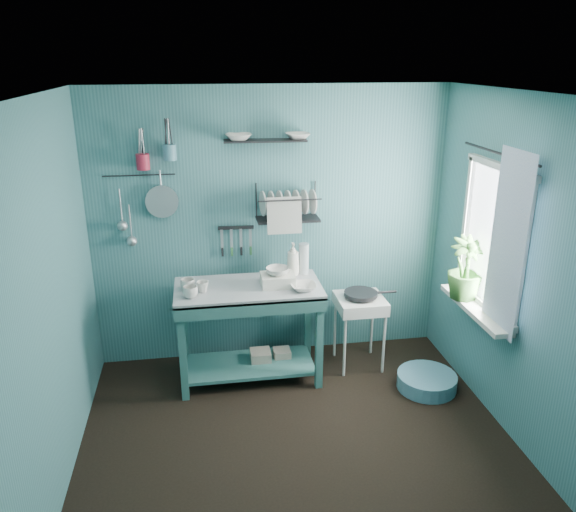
{
  "coord_description": "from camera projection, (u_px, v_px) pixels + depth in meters",
  "views": [
    {
      "loc": [
        -0.63,
        -3.34,
        2.72
      ],
      "look_at": [
        0.05,
        0.85,
        1.2
      ],
      "focal_mm": 35.0,
      "sensor_mm": 36.0,
      "label": 1
    }
  ],
  "objects": [
    {
      "name": "curtain_rod",
      "position": [
        499.0,
        153.0,
        4.08
      ],
      "size": [
        0.02,
        1.05,
        0.02
      ],
      "primitive_type": "cylinder",
      "rotation": [
        1.57,
        0.0,
        0.0
      ],
      "color": "black",
      "rests_on": "wall_right"
    },
    {
      "name": "mug_mid",
      "position": [
        203.0,
        287.0,
        4.62
      ],
      "size": [
        0.14,
        0.14,
        0.09
      ],
      "primitive_type": "imported",
      "rotation": [
        0.0,
        0.0,
        0.52
      ],
      "color": "beige",
      "rests_on": "work_counter"
    },
    {
      "name": "knife_strip",
      "position": [
        236.0,
        228.0,
        5.01
      ],
      "size": [
        0.32,
        0.03,
        0.03
      ],
      "primitive_type": "cube",
      "rotation": [
        0.0,
        0.0,
        -0.04
      ],
      "color": "black",
      "rests_on": "wall_back"
    },
    {
      "name": "wall_right",
      "position": [
        525.0,
        278.0,
        3.94
      ],
      "size": [
        0.0,
        3.0,
        3.0
      ],
      "primitive_type": "plane",
      "rotation": [
        1.57,
        0.0,
        -1.57
      ],
      "color": "#336469",
      "rests_on": "ground"
    },
    {
      "name": "counter_bowl",
      "position": [
        304.0,
        287.0,
        4.67
      ],
      "size": [
        0.22,
        0.22,
        0.05
      ],
      "primitive_type": "imported",
      "color": "beige",
      "rests_on": "work_counter"
    },
    {
      "name": "hook_rail",
      "position": [
        139.0,
        175.0,
        4.72
      ],
      "size": [
        0.6,
        0.01,
        0.01
      ],
      "primitive_type": "cylinder",
      "rotation": [
        0.0,
        1.57,
        0.0
      ],
      "color": "black",
      "rests_on": "wall_back"
    },
    {
      "name": "utensil_cup_teal",
      "position": [
        170.0,
        152.0,
        4.65
      ],
      "size": [
        0.11,
        0.11,
        0.13
      ],
      "primitive_type": "cylinder",
      "color": "teal",
      "rests_on": "wall_back"
    },
    {
      "name": "mug_right",
      "position": [
        188.0,
        285.0,
        4.66
      ],
      "size": [
        0.17,
        0.17,
        0.1
      ],
      "primitive_type": "imported",
      "rotation": [
        0.0,
        0.0,
        1.05
      ],
      "color": "beige",
      "rests_on": "work_counter"
    },
    {
      "name": "tub_bowl",
      "position": [
        278.0,
        271.0,
        4.72
      ],
      "size": [
        0.2,
        0.19,
        0.06
      ],
      "primitive_type": "imported",
      "color": "beige",
      "rests_on": "wash_tub"
    },
    {
      "name": "hotplate_stand",
      "position": [
        359.0,
        331.0,
        5.14
      ],
      "size": [
        0.46,
        0.46,
        0.67
      ],
      "primitive_type": "cube",
      "rotation": [
        0.0,
        0.0,
        0.08
      ],
      "color": "silver",
      "rests_on": "floor"
    },
    {
      "name": "soap_bottle",
      "position": [
        293.0,
        259.0,
        4.95
      ],
      "size": [
        0.11,
        0.12,
        0.3
      ],
      "primitive_type": "imported",
      "color": "silver",
      "rests_on": "work_counter"
    },
    {
      "name": "utensil_cup_magenta",
      "position": [
        143.0,
        162.0,
        4.64
      ],
      "size": [
        0.11,
        0.11,
        0.13
      ],
      "primitive_type": "cylinder",
      "color": "maroon",
      "rests_on": "wall_back"
    },
    {
      "name": "floor",
      "position": [
        300.0,
        449.0,
        4.12
      ],
      "size": [
        3.2,
        3.2,
        0.0
      ],
      "primitive_type": "plane",
      "color": "black",
      "rests_on": "ground"
    },
    {
      "name": "water_bottle",
      "position": [
        304.0,
        259.0,
        4.98
      ],
      "size": [
        0.09,
        0.09,
        0.28
      ],
      "primitive_type": "cylinder",
      "color": "#A8B6BB",
      "rests_on": "work_counter"
    },
    {
      "name": "ceiling",
      "position": [
        303.0,
        95.0,
        3.27
      ],
      "size": [
        3.2,
        3.2,
        0.0
      ],
      "primitive_type": "plane",
      "rotation": [
        3.14,
        0.0,
        0.0
      ],
      "color": "silver",
      "rests_on": "ground"
    },
    {
      "name": "frying_pan",
      "position": [
        361.0,
        294.0,
        5.02
      ],
      "size": [
        0.3,
        0.3,
        0.03
      ],
      "primitive_type": "cylinder",
      "color": "black",
      "rests_on": "hotplate_stand"
    },
    {
      "name": "wall_back",
      "position": [
        271.0,
        227.0,
        5.09
      ],
      "size": [
        3.2,
        0.0,
        3.2
      ],
      "primitive_type": "plane",
      "rotation": [
        1.57,
        0.0,
        0.0
      ],
      "color": "#336469",
      "rests_on": "ground"
    },
    {
      "name": "windowsill",
      "position": [
        475.0,
        309.0,
        4.49
      ],
      "size": [
        0.16,
        0.95,
        0.04
      ],
      "primitive_type": "cube",
      "color": "silver",
      "rests_on": "wall_right"
    },
    {
      "name": "wall_left",
      "position": [
        46.0,
        309.0,
        3.45
      ],
      "size": [
        0.0,
        3.0,
        3.0
      ],
      "primitive_type": "plane",
      "rotation": [
        1.57,
        0.0,
        1.57
      ],
      "color": "#336469",
      "rests_on": "ground"
    },
    {
      "name": "storage_tin_small",
      "position": [
        282.0,
        359.0,
        5.13
      ],
      "size": [
        0.15,
        0.15,
        0.2
      ],
      "primitive_type": "cube",
      "color": "gray",
      "rests_on": "floor"
    },
    {
      "name": "wash_tub",
      "position": [
        278.0,
        280.0,
        4.75
      ],
      "size": [
        0.28,
        0.22,
        0.1
      ],
      "primitive_type": "cube",
      "color": "silver",
      "rests_on": "work_counter"
    },
    {
      "name": "work_counter",
      "position": [
        249.0,
        333.0,
        4.9
      ],
      "size": [
        1.29,
        0.73,
        0.88
      ],
      "primitive_type": "cube",
      "rotation": [
        0.0,
        0.0,
        -0.09
      ],
      "color": "#306663",
      "rests_on": "floor"
    },
    {
      "name": "upper_shelf",
      "position": [
        265.0,
        141.0,
        4.72
      ],
      "size": [
        0.71,
        0.21,
        0.01
      ],
      "primitive_type": "cube",
      "rotation": [
        0.0,
        0.0,
        -0.04
      ],
      "color": "black",
      "rests_on": "wall_back"
    },
    {
      "name": "shelf_bowl_right",
      "position": [
        298.0,
        134.0,
        4.75
      ],
      "size": [
        0.22,
        0.22,
        0.05
      ],
      "primitive_type": "imported",
      "rotation": [
        0.0,
        0.0,
        0.09
      ],
      "color": "beige",
      "rests_on": "upper_shelf"
    },
    {
      "name": "dish_rack",
      "position": [
        288.0,
        203.0,
        4.9
      ],
      "size": [
        0.56,
        0.27,
        0.32
      ],
      "primitive_type": "cube",
      "rotation": [
        0.0,
        0.0,
        0.05
      ],
      "color": "black",
      "rests_on": "wall_back"
    },
    {
      "name": "wall_front",
      "position": [
        367.0,
        435.0,
        2.3
      ],
      "size": [
        3.2,
        0.0,
        3.2
      ],
      "primitive_type": "plane",
      "rotation": [
        -1.57,
        0.0,
        0.0
      ],
      "color": "#336469",
      "rests_on": "ground"
    },
    {
      "name": "storage_tin_large",
      "position": [
        261.0,
        362.0,
        5.07
      ],
      "size": [
        0.18,
        0.18,
        0.22
      ],
      "primitive_type": "cube",
      "color": "gray",
      "rests_on": "floor"
    },
    {
      "name": "shelf_bowl_left",
      "position": [
        239.0,
        139.0,
        4.68
      ],
      "size": [
        0.23,
        0.23,
        0.05
      ],
      "primitive_type": "imported",
      "rotation": [
        0.0,
        0.0,
        -0.06
      ],
      "color": "beige",
      "rests_on": "upper_shelf"
    },
    {
      "name": "ladle_outer",
      "position": [
        121.0,
        206.0,
        4.77
      ],
      "size": [
        0.01,
        0.01,
        0.3
      ],
      "primitive_type": "cylinder",
      "color": "#ADB0B6",
      "rests_on": "wall_back"
    },
    {
      "name": "potted_plant",
      "position": [
        466.0,
        268.0,
        4.56
      ],
      "size": [
        0.3,
        0.3,
        0.52
      ],
      "primitive_type": "imported",
      "rotation": [
        0.0,
        0.0,
        0.03
      ],
      "color": "#305E25",
      "rests_on": "windowsill"
    },
    {
      "name": "colander",
      "position": [
        162.0,
        202.0,
        4.8
      ],
      "size": [
        0.28,
        0.03,
        0.28
      ],
      "primitive_type": "cylinder",
      "rotation": [
        1.54,
        0.0,
        0.0
      ],
      "color": "#ADB0B6",
      "rests_on": "wall_back"
    },
    {
      "name": "curtain",
      "position": [
        507.0,
        245.0,
        4.0
      ],
      "size": [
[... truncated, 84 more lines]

